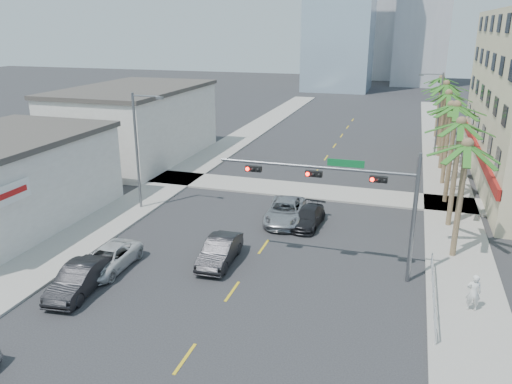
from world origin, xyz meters
TOP-DOWN VIEW (x-y plane):
  - ground at (0.00, 0.00)m, footprint 260.00×260.00m
  - sidewalk_right at (12.00, 20.00)m, footprint 4.00×120.00m
  - sidewalk_left at (-12.00, 20.00)m, footprint 4.00×120.00m
  - sidewalk_cross at (0.00, 22.00)m, footprint 80.00×4.00m
  - building_left_far at (-19.50, 28.00)m, footprint 11.00×18.00m
  - traffic_signal_mast at (5.78, 7.95)m, footprint 11.12×0.54m
  - palm_tree_0 at (11.60, 12.00)m, footprint 4.80×4.80m
  - palm_tree_1 at (11.60, 17.20)m, footprint 4.80×4.80m
  - palm_tree_2 at (11.60, 22.40)m, footprint 4.80×4.80m
  - palm_tree_3 at (11.60, 27.60)m, footprint 4.80×4.80m
  - palm_tree_4 at (11.60, 32.80)m, footprint 4.80×4.80m
  - palm_tree_5 at (11.60, 38.00)m, footprint 4.80×4.80m
  - palm_tree_6 at (11.60, 43.20)m, footprint 4.80×4.80m
  - palm_tree_7 at (11.60, 48.40)m, footprint 4.80×4.80m
  - streetlight_left at (-11.00, 14.00)m, footprint 2.55×0.25m
  - streetlight_right at (11.00, 38.00)m, footprint 2.55×0.25m
  - guardrail at (10.30, 6.00)m, footprint 0.08×8.08m
  - car_parked_mid at (-7.80, 1.49)m, footprint 2.16×4.86m
  - car_parked_far at (-7.80, 4.29)m, footprint 2.30×4.90m
  - car_lane_left at (-1.87, 7.03)m, footprint 1.88×4.78m
  - car_lane_center at (0.23, 14.75)m, footprint 3.15×5.87m
  - car_lane_right at (2.00, 14.38)m, footprint 2.08×4.57m
  - pedestrian at (12.11, 5.62)m, footprint 0.73×0.51m

SIDE VIEW (x-z plane):
  - ground at x=0.00m, z-range 0.00..0.00m
  - sidewalk_right at x=12.00m, z-range 0.00..0.15m
  - sidewalk_left at x=-12.00m, z-range 0.00..0.15m
  - sidewalk_cross at x=0.00m, z-range 0.00..0.15m
  - car_lane_right at x=2.00m, z-range 0.00..1.30m
  - guardrail at x=10.30m, z-range 0.17..1.17m
  - car_parked_far at x=-7.80m, z-range 0.00..1.35m
  - car_lane_left at x=-1.87m, z-range 0.00..1.55m
  - car_parked_mid at x=-7.80m, z-range 0.00..1.55m
  - car_lane_center at x=0.23m, z-range 0.00..1.57m
  - pedestrian at x=12.11m, z-range 0.15..2.08m
  - building_left_far at x=-19.50m, z-range 0.00..7.20m
  - streetlight_left at x=-11.00m, z-range 0.56..9.56m
  - streetlight_right at x=11.00m, z-range 0.56..9.56m
  - traffic_signal_mast at x=5.78m, z-range 1.46..8.66m
  - palm_tree_0 at x=11.60m, z-range 3.18..10.98m
  - palm_tree_3 at x=11.60m, z-range 3.18..10.98m
  - palm_tree_6 at x=11.60m, z-range 3.18..10.98m
  - palm_tree_1 at x=11.60m, z-range 3.35..11.51m
  - palm_tree_4 at x=11.60m, z-range 3.35..11.51m
  - palm_tree_7 at x=11.60m, z-range 3.35..11.51m
  - palm_tree_2 at x=11.60m, z-range 3.52..12.04m
  - palm_tree_5 at x=11.60m, z-range 3.52..12.04m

